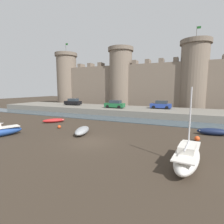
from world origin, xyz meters
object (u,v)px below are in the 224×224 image
(rowboat_near_channel_right, at_px, (54,120))
(mooring_buoy_near_channel, at_px, (197,139))
(rowboat_midflat_centre, at_px, (213,132))
(car_quay_east, at_px, (73,102))
(mooring_buoy_off_centre, at_px, (59,127))
(rowboat_foreground_right, at_px, (82,131))
(car_quay_centre_east, at_px, (161,105))
(car_quay_west, at_px, (115,104))
(sailboat_midflat_right, at_px, (187,157))

(rowboat_near_channel_right, relative_size, mooring_buoy_near_channel, 6.14)
(rowboat_midflat_centre, relative_size, car_quay_east, 0.83)
(rowboat_near_channel_right, height_order, mooring_buoy_off_centre, rowboat_near_channel_right)
(rowboat_foreground_right, relative_size, car_quay_centre_east, 0.94)
(mooring_buoy_near_channel, relative_size, car_quay_centre_east, 0.13)
(mooring_buoy_near_channel, height_order, car_quay_east, car_quay_east)
(mooring_buoy_off_centre, relative_size, car_quay_east, 0.11)
(rowboat_foreground_right, distance_m, car_quay_west, 16.95)
(car_quay_east, height_order, car_quay_west, same)
(rowboat_midflat_centre, distance_m, sailboat_midflat_right, 10.22)
(rowboat_foreground_right, distance_m, rowboat_near_channel_right, 8.90)
(car_quay_centre_east, bearing_deg, car_quay_west, -163.46)
(rowboat_midflat_centre, xyz_separation_m, mooring_buoy_off_centre, (-18.23, -4.43, -0.20))
(sailboat_midflat_right, height_order, rowboat_near_channel_right, sailboat_midflat_right)
(car_quay_centre_east, distance_m, car_quay_west, 9.35)
(car_quay_centre_east, distance_m, car_quay_east, 20.81)
(car_quay_east, bearing_deg, car_quay_west, -7.78)
(rowboat_near_channel_right, height_order, car_quay_centre_east, car_quay_centre_east)
(rowboat_foreground_right, height_order, rowboat_near_channel_right, rowboat_foreground_right)
(rowboat_foreground_right, xyz_separation_m, mooring_buoy_near_channel, (12.13, 2.38, -0.15))
(rowboat_foreground_right, distance_m, car_quay_centre_east, 20.24)
(rowboat_foreground_right, height_order, car_quay_centre_east, car_quay_centre_east)
(mooring_buoy_near_channel, xyz_separation_m, car_quay_centre_east, (-6.16, 16.89, 1.73))
(rowboat_foreground_right, bearing_deg, rowboat_near_channel_right, 153.05)
(mooring_buoy_off_centre, relative_size, car_quay_centre_east, 0.11)
(sailboat_midflat_right, relative_size, car_quay_centre_east, 1.34)
(rowboat_midflat_centre, relative_size, rowboat_near_channel_right, 1.08)
(sailboat_midflat_right, bearing_deg, mooring_buoy_near_channel, 82.95)
(mooring_buoy_off_centre, bearing_deg, car_quay_west, 84.80)
(rowboat_foreground_right, height_order, car_quay_east, car_quay_east)
(rowboat_midflat_centre, bearing_deg, mooring_buoy_off_centre, -166.35)
(rowboat_near_channel_right, bearing_deg, mooring_buoy_near_channel, -4.72)
(rowboat_midflat_centre, height_order, car_quay_centre_east, car_quay_centre_east)
(sailboat_midflat_right, distance_m, rowboat_near_channel_right, 20.96)
(mooring_buoy_near_channel, bearing_deg, rowboat_midflat_centre, 62.18)
(car_quay_east, bearing_deg, car_quay_centre_east, 2.88)
(rowboat_foreground_right, height_order, rowboat_midflat_centre, rowboat_midflat_centre)
(rowboat_near_channel_right, distance_m, mooring_buoy_near_channel, 20.12)
(mooring_buoy_near_channel, xyz_separation_m, car_quay_west, (-15.12, 14.23, 1.73))
(sailboat_midflat_right, distance_m, car_quay_west, 25.36)
(mooring_buoy_off_centre, relative_size, car_quay_west, 0.11)
(rowboat_near_channel_right, relative_size, mooring_buoy_off_centre, 7.36)
(mooring_buoy_near_channel, bearing_deg, car_quay_west, 136.73)
(mooring_buoy_off_centre, bearing_deg, rowboat_near_channel_right, 141.11)
(rowboat_foreground_right, xyz_separation_m, car_quay_east, (-14.82, 18.23, 1.59))
(car_quay_west, bearing_deg, rowboat_near_channel_right, -111.44)
(car_quay_centre_east, bearing_deg, rowboat_foreground_right, -107.20)
(sailboat_midflat_right, xyz_separation_m, car_quay_east, (-26.12, 22.52, 1.32))
(sailboat_midflat_right, xyz_separation_m, mooring_buoy_near_channel, (0.83, 6.67, -0.41))
(sailboat_midflat_right, bearing_deg, car_quay_west, 124.36)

